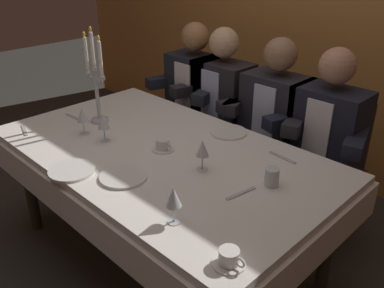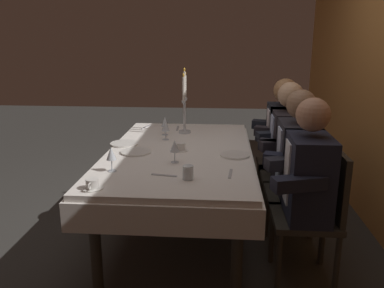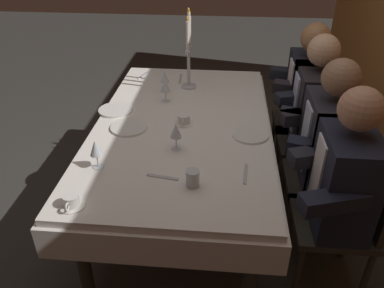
# 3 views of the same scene
# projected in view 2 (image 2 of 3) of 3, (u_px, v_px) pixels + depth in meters

# --- Properties ---
(ground_plane) EXTENTS (12.00, 12.00, 0.00)m
(ground_plane) POSITION_uv_depth(u_px,v_px,m) (180.00, 236.00, 3.26)
(ground_plane) COLOR #353430
(dining_table) EXTENTS (1.94, 1.14, 0.74)m
(dining_table) POSITION_uv_depth(u_px,v_px,m) (180.00, 165.00, 3.10)
(dining_table) COLOR white
(dining_table) RESTS_ON ground_plane
(candelabra) EXTENTS (0.19, 0.11, 0.59)m
(candelabra) POSITION_uv_depth(u_px,v_px,m) (185.00, 107.00, 3.55)
(candelabra) COLOR silver
(candelabra) RESTS_ON dining_table
(dinner_plate_0) EXTENTS (0.22, 0.22, 0.01)m
(dinner_plate_0) POSITION_uv_depth(u_px,v_px,m) (235.00, 155.00, 2.92)
(dinner_plate_0) COLOR white
(dinner_plate_0) RESTS_ON dining_table
(dinner_plate_1) EXTENTS (0.23, 0.23, 0.01)m
(dinner_plate_1) POSITION_uv_depth(u_px,v_px,m) (124.00, 144.00, 3.22)
(dinner_plate_1) COLOR white
(dinner_plate_1) RESTS_ON dining_table
(dinner_plate_2) EXTENTS (0.23, 0.23, 0.01)m
(dinner_plate_2) POSITION_uv_depth(u_px,v_px,m) (136.00, 152.00, 3.00)
(dinner_plate_2) COLOR white
(dinner_plate_2) RESTS_ON dining_table
(wine_glass_0) EXTENTS (0.07, 0.07, 0.16)m
(wine_glass_0) POSITION_uv_depth(u_px,v_px,m) (166.00, 126.00, 3.34)
(wine_glass_0) COLOR silver
(wine_glass_0) RESTS_ON dining_table
(wine_glass_1) EXTENTS (0.07, 0.07, 0.16)m
(wine_glass_1) POSITION_uv_depth(u_px,v_px,m) (165.00, 122.00, 3.50)
(wine_glass_1) COLOR silver
(wine_glass_1) RESTS_ON dining_table
(wine_glass_2) EXTENTS (0.07, 0.07, 0.16)m
(wine_glass_2) POSITION_uv_depth(u_px,v_px,m) (111.00, 154.00, 2.56)
(wine_glass_2) COLOR silver
(wine_glass_2) RESTS_ON dining_table
(wine_glass_3) EXTENTS (0.07, 0.07, 0.16)m
(wine_glass_3) POSITION_uv_depth(u_px,v_px,m) (175.00, 147.00, 2.74)
(wine_glass_3) COLOR silver
(wine_glass_3) RESTS_ON dining_table
(water_tumbler_0) EXTENTS (0.07, 0.07, 0.09)m
(water_tumbler_0) POSITION_uv_depth(u_px,v_px,m) (188.00, 173.00, 2.43)
(water_tumbler_0) COLOR silver
(water_tumbler_0) RESTS_ON dining_table
(coffee_cup_0) EXTENTS (0.13, 0.12, 0.06)m
(coffee_cup_0) POSITION_uv_depth(u_px,v_px,m) (181.00, 147.00, 3.05)
(coffee_cup_0) COLOR white
(coffee_cup_0) RESTS_ON dining_table
(coffee_cup_1) EXTENTS (0.13, 0.12, 0.06)m
(coffee_cup_1) POSITION_uv_depth(u_px,v_px,m) (92.00, 185.00, 2.28)
(coffee_cup_1) COLOR white
(coffee_cup_1) RESTS_ON dining_table
(fork_0) EXTENTS (0.17, 0.07, 0.01)m
(fork_0) POSITION_uv_depth(u_px,v_px,m) (146.00, 127.00, 3.84)
(fork_0) COLOR #B7B7BC
(fork_0) RESTS_ON dining_table
(fork_1) EXTENTS (0.17, 0.03, 0.01)m
(fork_1) POSITION_uv_depth(u_px,v_px,m) (230.00, 174.00, 2.53)
(fork_1) COLOR #B7B7BC
(fork_1) RESTS_ON dining_table
(knife_2) EXTENTS (0.19, 0.03, 0.01)m
(knife_2) POSITION_uv_depth(u_px,v_px,m) (178.00, 128.00, 3.78)
(knife_2) COLOR #B7B7BC
(knife_2) RESTS_ON dining_table
(spoon_3) EXTENTS (0.04, 0.17, 0.01)m
(spoon_3) POSITION_uv_depth(u_px,v_px,m) (164.00, 175.00, 2.50)
(spoon_3) COLOR #B7B7BC
(spoon_3) RESTS_ON dining_table
(seated_diner_0) EXTENTS (0.63, 0.48, 1.24)m
(seated_diner_0) POSITION_uv_depth(u_px,v_px,m) (283.00, 134.00, 3.58)
(seated_diner_0) COLOR #2E2B23
(seated_diner_0) RESTS_ON ground_plane
(seated_diner_1) EXTENTS (0.63, 0.48, 1.24)m
(seated_diner_1) POSITION_uv_depth(u_px,v_px,m) (288.00, 142.00, 3.31)
(seated_diner_1) COLOR #2E2B23
(seated_diner_1) RESTS_ON ground_plane
(seated_diner_2) EXTENTS (0.63, 0.48, 1.24)m
(seated_diner_2) POSITION_uv_depth(u_px,v_px,m) (298.00, 159.00, 2.87)
(seated_diner_2) COLOR #2E2B23
(seated_diner_2) RESTS_ON ground_plane
(seated_diner_3) EXTENTS (0.63, 0.48, 1.24)m
(seated_diner_3) POSITION_uv_depth(u_px,v_px,m) (309.00, 176.00, 2.51)
(seated_diner_3) COLOR #2E2B23
(seated_diner_3) RESTS_ON ground_plane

